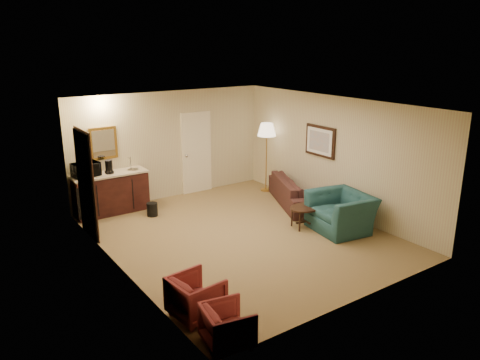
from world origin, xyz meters
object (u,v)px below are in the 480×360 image
Objects in this scene: floor_lamp at (266,157)px; wetbar_cabinet at (111,193)px; sofa at (297,187)px; coffee_maker at (109,167)px; waste_bin at (152,209)px; rose_chair_near at (196,295)px; coffee_table at (306,217)px; rose_chair_far at (228,324)px; teal_armchair at (341,206)px; microwave at (86,168)px.

wetbar_cabinet is at bearing 169.85° from floor_lamp.
sofa is 7.27× the size of coffee_maker.
waste_bin is at bearing -179.45° from floor_lamp.
coffee_maker reaches higher than rose_chair_near.
sofa is 1.22× the size of floor_lamp.
rose_chair_near is at bearing 146.88° from sofa.
coffee_maker is (-3.02, 3.12, 0.84)m from coffee_table.
rose_chair_far is at bearing -95.18° from wetbar_cabinet.
rose_chair_far is 5.58m from coffee_maker.
rose_chair_far is 4.25m from coffee_table.
wetbar_cabinet is at bearing 5.57° from rose_chair_far.
coffee_maker is (0.49, 5.50, 0.77)m from rose_chair_far.
teal_armchair is at bearing -48.70° from coffee_table.
coffee_maker is at bearing -127.59° from teal_armchair.
rose_chair_near is 1.22× the size of microwave.
rose_chair_far is (-4.30, -3.56, -0.12)m from sofa.
coffee_table is at bearing 170.62° from sofa.
wetbar_cabinet is 0.93× the size of floor_lamp.
rose_chair_near is 1.11× the size of rose_chair_far.
wetbar_cabinet is 2.45× the size of rose_chair_near.
floor_lamp is at bearing -19.07° from microwave.
sofa is at bearing -33.00° from coffee_maker.
rose_chair_near reaches higher than waste_bin.
sofa is 3.40m from waste_bin.
rose_chair_near is at bearing -137.18° from floor_lamp.
rose_chair_near is 0.80m from rose_chair_far.
floor_lamp reaches higher than coffee_maker.
coffee_maker reaches higher than waste_bin.
teal_armchair is 5.07m from coffee_maker.
floor_lamp reaches higher than coffee_table.
sofa is at bearing -21.46° from waste_bin.
rose_chair_far is (0.00, -0.80, -0.03)m from rose_chair_near.
microwave reaches higher than sofa.
sofa is 7.27× the size of waste_bin.
microwave is at bearing 137.94° from coffee_table.
sofa is 3.95× the size of microwave.
rose_chair_near is at bearing 10.75° from rose_chair_far.
sofa is at bearing -63.51° from rose_chair_near.
microwave is at bearing -6.22° from rose_chair_near.
wetbar_cabinet is at bearing 86.90° from sofa.
coffee_maker reaches higher than coffee_table.
floor_lamp is (4.35, 4.83, 0.58)m from rose_chair_far.
rose_chair_near is at bearing -155.82° from coffee_table.
rose_chair_far is (-3.97, -1.86, -0.22)m from teal_armchair.
wetbar_cabinet is 1.02m from waste_bin.
teal_armchair is 0.67× the size of floor_lamp.
rose_chair_far is 2.03× the size of waste_bin.
teal_armchair is 3.02m from floor_lamp.
teal_armchair is 1.51× the size of coffee_table.
wetbar_cabinet is 2.08× the size of coffee_table.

